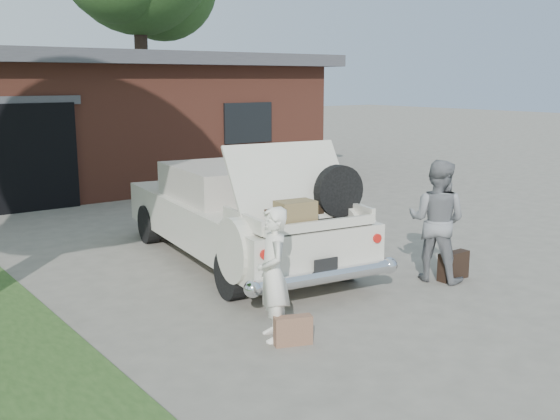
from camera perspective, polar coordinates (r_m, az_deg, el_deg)
ground at (r=7.85m, az=2.65°, el=-8.60°), size 90.00×90.00×0.00m
house at (r=18.11m, az=-18.55°, el=7.58°), size 12.80×7.80×3.30m
sedan at (r=9.75m, az=-3.67°, el=-0.24°), size 2.53×5.12×1.87m
woman_left at (r=6.77m, az=-0.62°, el=-5.61°), size 0.51×0.60×1.40m
woman_right at (r=8.98m, az=13.50°, el=-0.91°), size 0.89×0.98×1.63m
suitcase_left at (r=6.80m, az=1.15°, el=-10.44°), size 0.41×0.26×0.30m
suitcase_right at (r=9.20m, az=14.86°, el=-4.71°), size 0.49×0.16×0.38m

